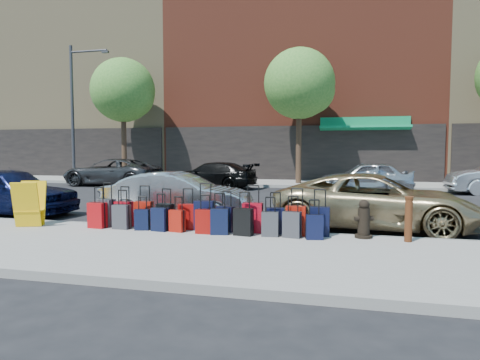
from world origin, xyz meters
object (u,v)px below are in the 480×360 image
(tree_center, at_px, (302,85))
(car_near_1, at_px, (178,197))
(car_near_2, at_px, (376,201))
(fire_hydrant, at_px, (364,220))
(car_far_2, at_px, (366,177))
(suitcase_front_5, at_px, (205,215))
(bollard, at_px, (409,218))
(car_near_0, at_px, (8,191))
(car_far_0, at_px, (112,172))
(car_far_1, at_px, (212,175))
(display_rack, at_px, (30,204))
(tree_left, at_px, (125,92))
(streetlight, at_px, (75,105))

(tree_center, relative_size, car_near_1, 1.77)
(car_near_1, relative_size, car_near_2, 0.83)
(fire_hydrant, bearing_deg, car_far_2, 64.81)
(suitcase_front_5, height_order, bollard, suitcase_front_5)
(bollard, bearing_deg, car_near_1, 160.19)
(car_near_0, bearing_deg, fire_hydrant, -96.34)
(car_far_0, distance_m, car_far_1, 5.80)
(display_rack, distance_m, car_far_1, 12.13)
(fire_hydrant, relative_size, car_near_2, 0.16)
(tree_center, bearing_deg, tree_left, 180.00)
(bollard, relative_size, car_far_2, 0.22)
(car_near_2, xyz_separation_m, car_far_0, (-13.15, 9.82, 0.05))
(suitcase_front_5, height_order, fire_hydrant, suitcase_front_5)
(fire_hydrant, height_order, display_rack, display_rack)
(car_near_1, xyz_separation_m, car_far_1, (-2.13, 9.70, -0.01))
(display_rack, xyz_separation_m, car_near_2, (8.02, 2.48, 0.01))
(display_rack, bearing_deg, car_near_1, 22.48)
(car_far_1, bearing_deg, car_near_1, 19.90)
(streetlight, xyz_separation_m, car_far_0, (3.42, -1.79, -3.92))
(car_far_0, xyz_separation_m, car_far_1, (5.79, -0.19, -0.07))
(display_rack, bearing_deg, fire_hydrant, -14.40)
(streetlight, distance_m, car_near_2, 20.62)
(tree_left, relative_size, car_near_0, 1.69)
(tree_left, distance_m, car_far_0, 5.32)
(display_rack, xyz_separation_m, car_far_2, (8.19, 12.18, 0.03))
(tree_left, distance_m, car_near_2, 18.97)
(car_near_0, relative_size, car_near_1, 1.05)
(tree_center, height_order, car_far_2, tree_center)
(tree_center, distance_m, car_far_1, 6.90)
(car_far_0, bearing_deg, tree_left, -166.73)
(tree_center, distance_m, car_far_0, 11.33)
(tree_center, bearing_deg, car_far_2, -38.43)
(display_rack, bearing_deg, car_near_0, 122.00)
(suitcase_front_5, distance_m, car_near_2, 4.29)
(tree_left, height_order, display_rack, tree_left)
(car_near_1, distance_m, car_far_0, 12.67)
(bollard, distance_m, car_far_0, 18.13)
(car_far_1, bearing_deg, streetlight, -94.62)
(bollard, bearing_deg, car_near_0, 170.91)
(bollard, bearing_deg, suitcase_front_5, 177.62)
(streetlight, relative_size, display_rack, 7.54)
(fire_hydrant, height_order, car_far_0, car_far_0)
(car_near_1, bearing_deg, tree_left, 30.73)
(streetlight, distance_m, car_near_1, 16.76)
(car_near_0, distance_m, car_far_2, 14.73)
(tree_left, distance_m, car_near_1, 15.69)
(fire_hydrant, xyz_separation_m, car_near_1, (-4.87, 1.87, 0.16))
(car_near_0, xyz_separation_m, car_near_1, (5.36, 0.29, -0.05))
(car_near_1, distance_m, car_far_2, 11.16)
(bollard, relative_size, car_far_0, 0.17)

